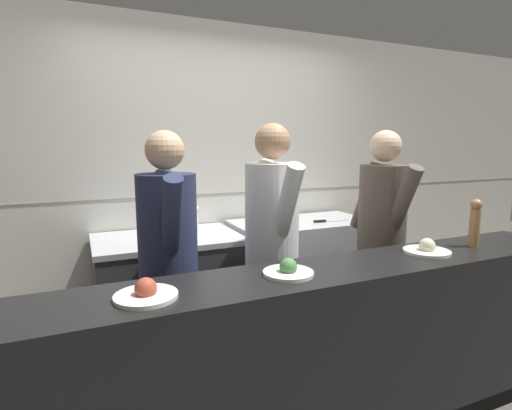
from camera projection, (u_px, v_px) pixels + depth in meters
wall_back_tiled at (219, 176)px, 3.53m from camera, size 8.00×0.06×2.60m
oven_range at (169, 293)px, 3.08m from camera, size 1.08×0.71×0.89m
prep_counter at (301, 272)px, 3.55m from camera, size 1.21×0.65×0.92m
pass_counter at (338, 354)px, 2.13m from camera, size 3.20×0.45×0.96m
stock_pot at (179, 221)px, 3.05m from camera, size 0.31×0.31×0.21m
mixing_bowl_steel at (281, 217)px, 3.38m from camera, size 0.22×0.22×0.11m
chefs_knife at (328, 221)px, 3.45m from camera, size 0.33×0.07×0.02m
plated_dish_main at (146, 293)px, 1.64m from camera, size 0.26×0.26×0.09m
plated_dish_appetiser at (288, 271)px, 1.93m from camera, size 0.25×0.25×0.09m
plated_dish_dessert at (427, 249)px, 2.31m from camera, size 0.26×0.26×0.09m
pepper_mill at (475, 222)px, 2.45m from camera, size 0.07×0.07×0.30m
chef_head_cook at (168, 259)px, 2.31m from camera, size 0.36×0.73×1.66m
chef_sous at (272, 242)px, 2.60m from camera, size 0.36×0.75×1.72m
chef_line at (381, 234)px, 2.91m from camera, size 0.37×0.74×1.68m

